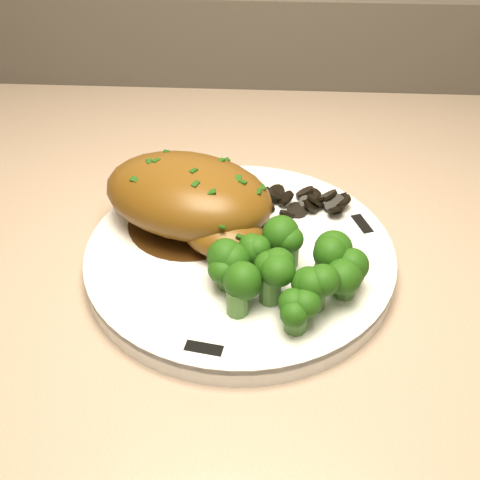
# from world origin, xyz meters

# --- Properties ---
(counter) EXTENTS (1.87, 0.64, 0.93)m
(counter) POSITION_xyz_m (0.06, 1.67, 0.41)
(counter) COLOR brown
(counter) RESTS_ON ground
(plate) EXTENTS (0.34, 0.34, 0.02)m
(plate) POSITION_xyz_m (0.04, 1.61, 0.82)
(plate) COLOR white
(plate) RESTS_ON counter
(rim_accent_0) EXTENTS (0.02, 0.03, 0.00)m
(rim_accent_0) POSITION_xyz_m (0.16, 1.65, 0.83)
(rim_accent_0) COLOR black
(rim_accent_0) RESTS_ON plate
(rim_accent_1) EXTENTS (0.03, 0.03, 0.00)m
(rim_accent_1) POSITION_xyz_m (-0.05, 1.69, 0.83)
(rim_accent_1) COLOR black
(rim_accent_1) RESTS_ON plate
(rim_accent_2) EXTENTS (0.03, 0.01, 0.00)m
(rim_accent_2) POSITION_xyz_m (0.02, 1.49, 0.83)
(rim_accent_2) COLOR black
(rim_accent_2) RESTS_ON plate
(gravy_pool) EXTENTS (0.12, 0.12, 0.00)m
(gravy_pool) POSITION_xyz_m (-0.01, 1.65, 0.83)
(gravy_pool) COLOR #391F0A
(gravy_pool) RESTS_ON plate
(chicken_breast) EXTENTS (0.19, 0.16, 0.06)m
(chicken_breast) POSITION_xyz_m (-0.00, 1.64, 0.86)
(chicken_breast) COLOR brown
(chicken_breast) RESTS_ON plate
(mushroom_pile) EXTENTS (0.08, 0.06, 0.02)m
(mushroom_pile) POSITION_xyz_m (0.10, 1.67, 0.83)
(mushroom_pile) COLOR black
(mushroom_pile) RESTS_ON plate
(broccoli_florets) EXTENTS (0.12, 0.10, 0.04)m
(broccoli_florets) POSITION_xyz_m (0.08, 1.56, 0.85)
(broccoli_florets) COLOR #4B7A34
(broccoli_florets) RESTS_ON plate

